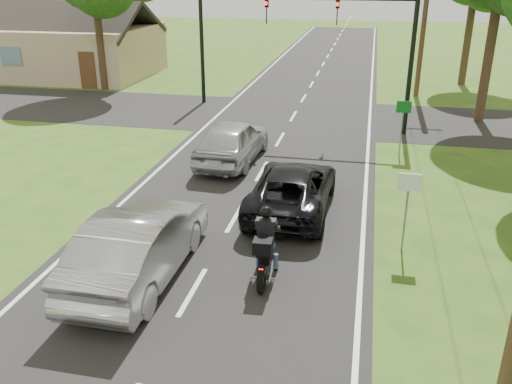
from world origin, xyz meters
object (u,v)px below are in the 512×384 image
at_px(dark_suv, 292,188).
at_px(sign_white, 408,193).
at_px(silver_sedan, 139,244).
at_px(sign_green, 403,115).
at_px(silver_suv, 232,141).
at_px(traffic_signal, 368,36).
at_px(motorcycle_rider, 266,250).
at_px(utility_pole_far, 426,2).

relative_size(dark_suv, sign_white, 2.33).
relative_size(silver_sedan, sign_green, 2.40).
bearing_deg(silver_suv, dark_suv, 128.99).
distance_m(dark_suv, silver_suv, 4.83).
height_order(dark_suv, traffic_signal, traffic_signal).
distance_m(silver_suv, sign_green, 6.59).
xyz_separation_m(silver_suv, sign_white, (5.99, -5.87, 0.78)).
relative_size(silver_sedan, sign_white, 2.40).
height_order(silver_sedan, sign_white, sign_white).
height_order(silver_sedan, traffic_signal, traffic_signal).
xyz_separation_m(motorcycle_rider, traffic_signal, (1.85, 13.01, 3.43)).
height_order(silver_sedan, silver_suv, silver_sedan).
relative_size(traffic_signal, utility_pole_far, 0.64).
xyz_separation_m(traffic_signal, sign_green, (1.56, -3.02, -2.54)).
xyz_separation_m(silver_sedan, sign_green, (6.28, 10.58, 0.75)).
bearing_deg(dark_suv, traffic_signal, -100.29).
height_order(silver_sedan, sign_green, sign_green).
height_order(motorcycle_rider, silver_sedan, motorcycle_rider).
height_order(silver_suv, sign_green, sign_green).
distance_m(silver_sedan, utility_pole_far, 23.28).
xyz_separation_m(silver_sedan, sign_white, (6.08, 2.58, 0.75)).
height_order(motorcycle_rider, sign_green, sign_green).
xyz_separation_m(dark_suv, silver_suv, (-2.83, 3.91, 0.12)).
bearing_deg(utility_pole_far, traffic_signal, -109.68).
height_order(silver_suv, sign_white, sign_white).
distance_m(sign_white, sign_green, 8.00).
height_order(dark_suv, silver_sedan, silver_sedan).
distance_m(traffic_signal, utility_pole_far, 8.55).
bearing_deg(traffic_signal, motorcycle_rider, -98.09).
xyz_separation_m(utility_pole_far, sign_green, (-1.30, -11.02, -3.49)).
xyz_separation_m(dark_suv, utility_pole_far, (4.66, 17.07, 4.38)).
height_order(motorcycle_rider, traffic_signal, traffic_signal).
bearing_deg(dark_suv, utility_pole_far, -104.35).
bearing_deg(dark_suv, sign_green, -118.14).
distance_m(motorcycle_rider, traffic_signal, 13.58).
distance_m(motorcycle_rider, silver_suv, 8.34).
bearing_deg(motorcycle_rider, silver_suv, 106.29).
relative_size(silver_suv, traffic_signal, 0.74).
bearing_deg(silver_suv, motorcycle_rider, 112.57).
height_order(silver_sedan, utility_pole_far, utility_pole_far).
height_order(silver_suv, utility_pole_far, utility_pole_far).
bearing_deg(sign_white, silver_sedan, -157.01).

